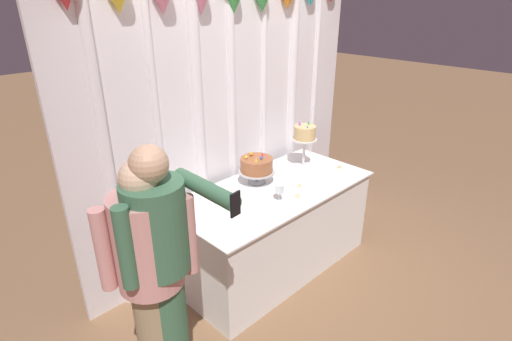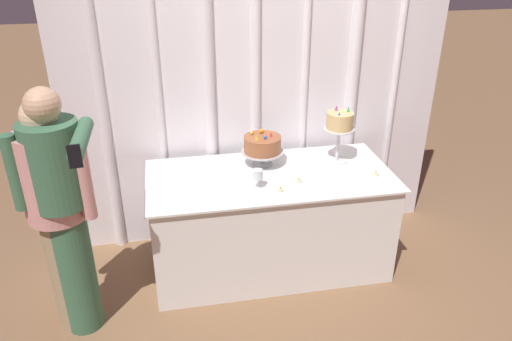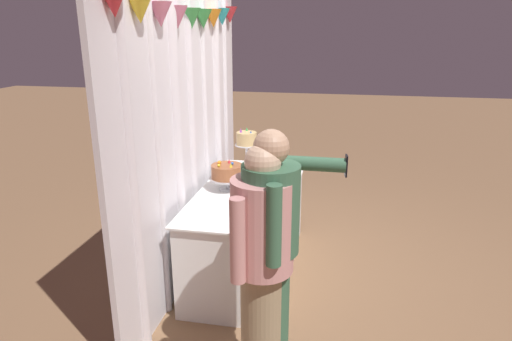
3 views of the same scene
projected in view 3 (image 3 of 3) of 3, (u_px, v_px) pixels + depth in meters
name	position (u px, v px, depth m)	size (l,w,h in m)	color
ground_plane	(259.00, 270.00, 4.19)	(24.00, 24.00, 0.00)	#846042
draped_curtain	(190.00, 124.00, 3.88)	(3.01, 0.17, 2.57)	white
cake_table	(249.00, 230.00, 4.09)	(1.79, 0.85, 0.79)	white
cake_display_nearleft	(227.00, 172.00, 3.94)	(0.32, 0.32, 0.27)	#B2B2B7
cake_display_nearright	(247.00, 141.00, 4.42)	(0.23, 0.23, 0.44)	silver
wine_glass	(266.00, 185.00, 3.79)	(0.07, 0.07, 0.14)	silver
tealight_far_left	(277.00, 190.00, 3.94)	(0.04, 0.04, 0.04)	beige
tealight_near_left	(267.00, 184.00, 4.11)	(0.05, 0.05, 0.03)	beige
tealight_near_right	(277.00, 165.00, 4.64)	(0.05, 0.05, 0.04)	beige
guest_man_dark_suit	(262.00, 266.00, 2.58)	(0.48, 0.48, 1.58)	#9E8966
guest_man_pink_jacket	(271.00, 254.00, 2.59)	(0.49, 0.61, 1.65)	#3D6B4C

